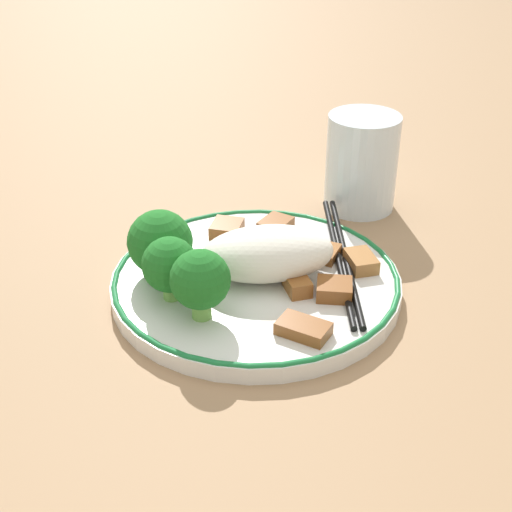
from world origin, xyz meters
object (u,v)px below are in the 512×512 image
object	(u,v)px
broccoli_back_left	(160,243)
drinking_glass	(362,162)
broccoli_back_right	(200,280)
chopsticks	(342,257)
plate	(256,281)
broccoli_back_center	(170,265)

from	to	relation	value
broccoli_back_left	drinking_glass	xyz separation A→B (m)	(0.21, 0.13, 0.00)
broccoli_back_right	chopsticks	world-z (taller)	broccoli_back_right
plate	drinking_glass	world-z (taller)	drinking_glass
chopsticks	drinking_glass	xyz separation A→B (m)	(0.05, 0.13, 0.03)
plate	chopsticks	world-z (taller)	chopsticks
broccoli_back_center	broccoli_back_right	distance (m)	0.04
broccoli_back_right	drinking_glass	xyz separation A→B (m)	(0.18, 0.19, 0.00)
plate	broccoli_back_center	world-z (taller)	broccoli_back_center
broccoli_back_center	chopsticks	bearing A→B (deg)	13.82
chopsticks	drinking_glass	bearing A→B (deg)	67.62
plate	drinking_glass	xyz separation A→B (m)	(0.13, 0.14, 0.04)
broccoli_back_right	drinking_glass	distance (m)	0.27
plate	broccoli_back_center	distance (m)	0.08
broccoli_back_right	chopsticks	bearing A→B (deg)	27.45
plate	broccoli_back_right	distance (m)	0.08
plate	chopsticks	bearing A→B (deg)	11.09
broccoli_back_left	broccoli_back_right	xyz separation A→B (m)	(0.03, -0.07, 0.00)
plate	chopsticks	size ratio (longest dim) A/B	1.16
broccoli_back_left	chopsticks	size ratio (longest dim) A/B	0.28
plate	broccoli_back_right	xyz separation A→B (m)	(-0.05, -0.05, 0.04)
broccoli_back_center	chopsticks	world-z (taller)	broccoli_back_center
broccoli_back_center	broccoli_back_right	world-z (taller)	broccoli_back_right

